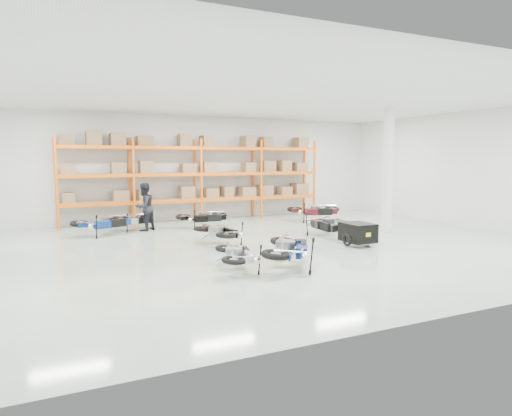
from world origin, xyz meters
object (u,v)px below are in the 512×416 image
moto_back_b (133,217)px  moto_back_c (203,214)px  moto_black_far_left (220,228)px  moto_blue_centre (290,244)px  moto_back_a (104,219)px  moto_silver_left (238,250)px  person_back (144,207)px  moto_touring_right (328,220)px  moto_back_d (314,207)px  trailer (358,233)px

moto_back_b → moto_back_c: 2.62m
moto_black_far_left → moto_blue_centre: bearing=89.7°
moto_black_far_left → moto_back_a: 4.61m
moto_back_a → moto_back_c: 3.68m
moto_silver_left → moto_back_c: size_ratio=0.92×
moto_silver_left → moto_back_b: bearing=-67.5°
moto_silver_left → moto_back_c: moto_back_c is taller
person_back → moto_black_far_left: bearing=71.8°
moto_touring_right → moto_back_c: (-3.10, 3.88, -0.06)m
moto_blue_centre → moto_silver_left: bearing=19.8°
moto_black_far_left → moto_back_d: moto_back_d is taller
moto_back_a → moto_back_b: bearing=-73.5°
trailer → person_back: size_ratio=0.93×
moto_back_a → moto_silver_left: bearing=179.3°
trailer → person_back: bearing=132.8°
moto_silver_left → moto_back_b: 7.56m
trailer → moto_back_d: (1.79, 5.26, 0.19)m
moto_blue_centre → person_back: bearing=-40.8°
moto_touring_right → person_back: (-5.30, 4.15, 0.29)m
moto_back_b → moto_back_c: bearing=-119.7°
moto_black_far_left → moto_back_c: (0.71, 3.68, 0.00)m
moto_touring_right → moto_back_d: size_ratio=1.02×
moto_back_b → trailer: bearing=-152.4°
moto_back_a → moto_touring_right: bearing=-138.0°
moto_touring_right → moto_back_b: moto_touring_right is taller
trailer → moto_back_b: size_ratio=1.04×
moto_back_c → moto_back_b: bearing=76.9°
moto_touring_right → moto_back_b: bearing=149.5°
moto_black_far_left → trailer: moto_black_far_left is taller
moto_silver_left → moto_blue_centre: bearing=179.9°
trailer → moto_back_d: size_ratio=0.85×
moto_back_a → moto_blue_centre: bearing=-172.8°
moto_black_far_left → moto_touring_right: (3.82, -0.20, 0.07)m
moto_back_c → moto_back_d: 4.90m
moto_touring_right → moto_back_d: 4.07m
moto_blue_centre → moto_back_c: 7.13m
moto_blue_centre → moto_black_far_left: bearing=-47.6°
moto_back_d → moto_back_a: bearing=111.0°
moto_back_d → moto_blue_centre: bearing=165.0°
moto_back_a → moto_back_d: size_ratio=0.96×
moto_silver_left → moto_back_b: (-1.08, 7.48, -0.01)m
moto_silver_left → moto_back_a: (-2.23, 6.66, 0.07)m
moto_back_b → moto_back_a: bearing=110.8°
moto_blue_centre → moto_back_b: (-2.31, 7.80, -0.12)m
moto_black_far_left → person_back: person_back is taller
trailer → moto_black_far_left: bearing=154.8°
moto_back_a → moto_back_b: (1.15, 0.82, -0.08)m
moto_blue_centre → moto_back_b: size_ratio=1.26×
moto_touring_right → moto_back_c: bearing=137.0°
moto_silver_left → trailer: (4.56, 1.33, -0.09)m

